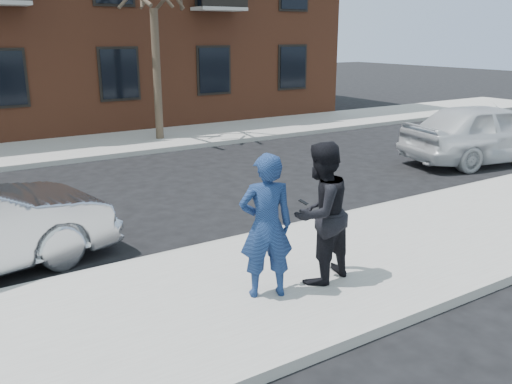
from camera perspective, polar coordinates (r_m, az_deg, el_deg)
ground at (r=7.49m, az=-8.74°, el=-12.15°), size 100.00×100.00×0.00m
near_sidewalk at (r=7.25m, az=-7.93°, el=-12.45°), size 50.00×3.50×0.15m
near_curb at (r=8.76m, az=-12.97°, el=-7.48°), size 50.00×0.10×0.15m
far_sidewalk at (r=17.85m, az=-23.80°, el=3.66°), size 50.00×3.50×0.15m
far_curb at (r=16.11m, az=-22.72°, el=2.55°), size 50.00×0.10×0.15m
white_car at (r=16.83m, az=23.17°, el=5.78°), size 5.35×2.97×1.72m
man_hoodie at (r=7.09m, az=1.08°, el=-3.61°), size 0.84×0.70×1.96m
man_peacoat at (r=7.57m, az=6.78°, el=-2.22°), size 1.12×0.96×2.01m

